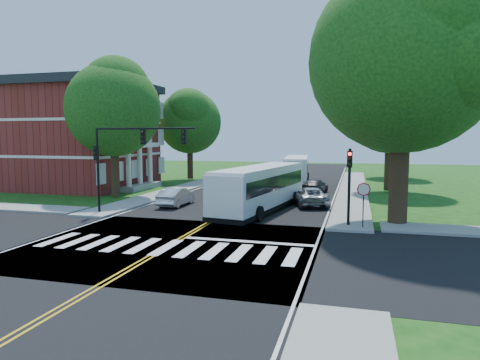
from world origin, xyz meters
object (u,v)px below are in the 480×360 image
(signal_ne, at_px, (349,176))
(dark_sedan, at_px, (315,186))
(hatchback, at_px, (176,196))
(bus_follow, at_px, (296,169))
(signal_nw, at_px, (128,150))
(bus_lead, at_px, (261,188))
(suv, at_px, (310,196))

(signal_ne, bearing_deg, dark_sedan, 102.78)
(dark_sedan, bearing_deg, signal_ne, 109.40)
(hatchback, bearing_deg, dark_sedan, -133.24)
(bus_follow, xyz_separation_m, hatchback, (-6.56, -18.78, -0.87))
(signal_nw, distance_m, hatchback, 6.08)
(signal_ne, bearing_deg, bus_lead, 146.10)
(bus_follow, bearing_deg, hatchback, 64.91)
(bus_follow, distance_m, dark_sedan, 9.45)
(hatchback, xyz_separation_m, dark_sedan, (9.46, 9.83, -0.04))
(bus_follow, relative_size, dark_sedan, 2.55)
(suv, distance_m, dark_sedan, 6.99)
(suv, bearing_deg, bus_lead, 30.71)
(bus_follow, bearing_deg, bus_lead, 84.51)
(signal_ne, distance_m, hatchback, 13.76)
(bus_lead, relative_size, hatchback, 2.92)
(signal_ne, height_order, bus_lead, signal_ne)
(signal_ne, xyz_separation_m, bus_follow, (-6.19, 23.44, -1.39))
(signal_nw, distance_m, bus_lead, 9.37)
(signal_nw, bearing_deg, hatchback, 74.34)
(bus_lead, bearing_deg, hatchback, 3.96)
(signal_nw, relative_size, bus_lead, 0.58)
(signal_nw, bearing_deg, dark_sedan, 53.39)
(signal_ne, relative_size, bus_lead, 0.36)
(suv, relative_size, dark_sedan, 1.09)
(dark_sedan, bearing_deg, signal_nw, 60.02)
(bus_follow, bearing_deg, signal_nw, 65.62)
(signal_ne, xyz_separation_m, dark_sedan, (-3.29, 14.49, -2.29))
(signal_nw, xyz_separation_m, hatchback, (1.31, 4.67, -3.67))
(signal_ne, relative_size, bus_follow, 0.38)
(signal_nw, relative_size, signal_ne, 1.62)
(signal_nw, xyz_separation_m, dark_sedan, (10.77, 14.50, -3.70))
(signal_nw, height_order, bus_lead, signal_nw)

